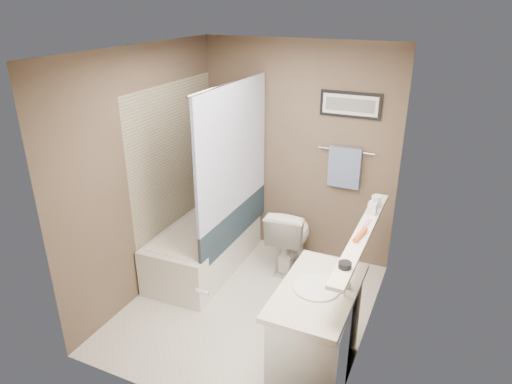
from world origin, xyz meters
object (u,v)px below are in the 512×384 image
at_px(candle_bowl_near, 345,265).
at_px(hair_brush_front, 360,235).
at_px(toilet, 290,236).
at_px(soap_bottle, 373,205).
at_px(bathtub, 205,247).
at_px(vanity, 316,338).
at_px(glass_jar, 376,202).

distance_m(candle_bowl_near, hair_brush_front, 0.46).
height_order(toilet, soap_bottle, soap_bottle).
distance_m(bathtub, soap_bottle, 2.03).
xyz_separation_m(bathtub, soap_bottle, (1.79, -0.24, 0.94)).
height_order(vanity, glass_jar, glass_jar).
distance_m(vanity, soap_bottle, 1.16).
xyz_separation_m(candle_bowl_near, glass_jar, (0.00, 1.05, 0.03)).
xyz_separation_m(candle_bowl_near, soap_bottle, (0.00, 0.90, 0.06)).
height_order(toilet, vanity, vanity).
bearing_deg(toilet, soap_bottle, 140.16).
bearing_deg(hair_brush_front, soap_bottle, 90.00).
relative_size(vanity, hair_brush_front, 4.09).
relative_size(glass_jar, soap_bottle, 0.63).
distance_m(toilet, glass_jar, 1.34).
xyz_separation_m(toilet, vanity, (0.76, -1.48, 0.04)).
bearing_deg(glass_jar, hair_brush_front, -90.00).
bearing_deg(toilet, bathtub, 21.56).
bearing_deg(bathtub, hair_brush_front, -22.53).
relative_size(vanity, candle_bowl_near, 10.00).
distance_m(vanity, glass_jar, 1.25).
distance_m(bathtub, hair_brush_front, 2.11).
bearing_deg(vanity, toilet, 114.65).
distance_m(toilet, vanity, 1.67).
distance_m(candle_bowl_near, glass_jar, 1.05).
bearing_deg(bathtub, vanity, -35.25).
height_order(candle_bowl_near, glass_jar, glass_jar).
bearing_deg(candle_bowl_near, vanity, 157.12).
xyz_separation_m(bathtub, vanity, (1.60, -1.07, 0.15)).
distance_m(bathtub, glass_jar, 2.01).
height_order(toilet, hair_brush_front, hair_brush_front).
height_order(toilet, glass_jar, glass_jar).
relative_size(bathtub, glass_jar, 15.00).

